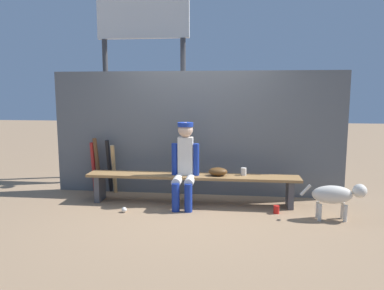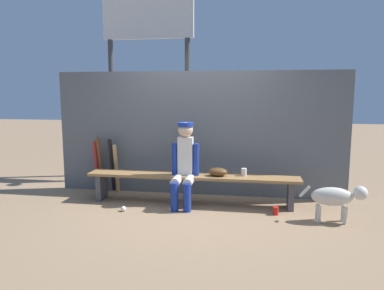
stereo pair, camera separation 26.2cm
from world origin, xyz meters
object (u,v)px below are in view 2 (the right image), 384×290
object	(u,v)px
cup_on_bench	(244,172)
dog	(337,197)
bat_aluminum_red	(97,167)
player_seated	(184,162)
dugout_bench	(192,180)
baseball_glove	(218,172)
scoreboard	(151,37)
bat_aluminum_black	(112,165)
bat_wood_tan	(116,169)
baseball	(123,209)
cup_on_ground	(276,211)
bat_wood_dark	(101,165)

from	to	relation	value
cup_on_bench	dog	world-z (taller)	cup_on_bench
bat_aluminum_red	player_seated	bearing A→B (deg)	-17.86
dugout_bench	player_seated	bearing A→B (deg)	-132.76
baseball_glove	scoreboard	xyz separation A→B (m)	(-1.45, 1.65, 2.18)
baseball_glove	bat_aluminum_black	world-z (taller)	bat_aluminum_black
bat_wood_tan	dog	xyz separation A→B (m)	(3.29, -0.85, -0.08)
dugout_bench	bat_wood_tan	distance (m)	1.38
player_seated	scoreboard	bearing A→B (deg)	118.94
baseball_glove	bat_aluminum_red	bearing A→B (deg)	168.85
baseball	bat_aluminum_red	bearing A→B (deg)	130.68
bat_wood_tan	cup_on_ground	world-z (taller)	bat_wood_tan
dugout_bench	player_seated	distance (m)	0.33
bat_aluminum_black	cup_on_bench	xyz separation A→B (m)	(2.20, -0.38, 0.05)
bat_wood_dark	bat_aluminum_red	bearing A→B (deg)	170.10
player_seated	cup_on_ground	xyz separation A→B (m)	(1.31, -0.20, -0.60)
scoreboard	bat_aluminum_red	bearing A→B (deg)	-116.45
bat_wood_dark	scoreboard	xyz separation A→B (m)	(0.54, 1.26, 2.22)
player_seated	bat_wood_dark	xyz separation A→B (m)	(-1.51, 0.50, -0.19)
baseball	baseball_glove	bearing A→B (deg)	21.86
bat_wood_dark	scoreboard	size ratio (longest dim) A/B	0.24
bat_aluminum_black	cup_on_ground	bearing A→B (deg)	-16.07
dugout_bench	bat_aluminum_red	xyz separation A→B (m)	(-1.69, 0.41, 0.07)
baseball	dog	size ratio (longest dim) A/B	0.09
bat_wood_dark	scoreboard	distance (m)	2.61
bat_aluminum_red	baseball	world-z (taller)	bat_aluminum_red
player_seated	cup_on_ground	distance (m)	1.46
baseball_glove	cup_on_bench	world-z (taller)	baseball_glove
bat_aluminum_black	dog	world-z (taller)	bat_aluminum_black
baseball_glove	bat_wood_dark	bearing A→B (deg)	168.81
dugout_bench	bat_wood_tan	world-z (taller)	bat_wood_tan
baseball_glove	bat_aluminum_black	size ratio (longest dim) A/B	0.31
bat_wood_tan	scoreboard	world-z (taller)	scoreboard
bat_aluminum_red	bat_aluminum_black	bearing A→B (deg)	10.57
bat_wood_dark	cup_on_bench	size ratio (longest dim) A/B	8.47
baseball_glove	dog	distance (m)	1.65
bat_wood_dark	cup_on_ground	xyz separation A→B (m)	(2.82, -0.70, -0.41)
bat_aluminum_red	cup_on_ground	distance (m)	3.01
dog	cup_on_ground	bearing A→B (deg)	167.15
bat_aluminum_black	bat_wood_tan	bearing A→B (deg)	-36.06
bat_wood_dark	dog	bearing A→B (deg)	-13.75
bat_wood_dark	cup_on_bench	world-z (taller)	bat_wood_dark
bat_aluminum_black	cup_on_ground	size ratio (longest dim) A/B	8.20
dugout_bench	cup_on_ground	distance (m)	1.29
dugout_bench	cup_on_bench	bearing A→B (deg)	5.42
scoreboard	bat_wood_tan	bearing A→B (deg)	-101.54
bat_wood_tan	scoreboard	bearing A→B (deg)	78.46
player_seated	bat_aluminum_black	size ratio (longest dim) A/B	1.36
dugout_bench	baseball	xyz separation A→B (m)	(-0.89, -0.51, -0.32)
dog	bat_wood_dark	bearing A→B (deg)	166.25
dugout_bench	dog	world-z (taller)	dog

